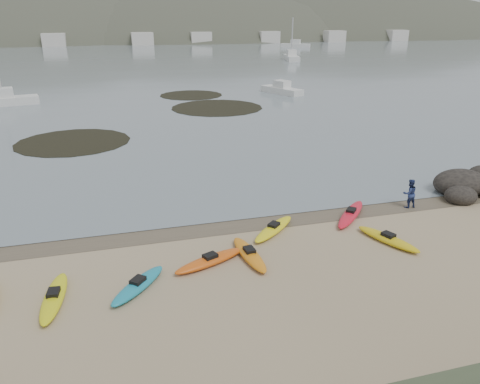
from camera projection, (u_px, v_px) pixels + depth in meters
name	position (u px, v px, depth m)	size (l,w,h in m)	color
ground	(240.00, 220.00, 23.20)	(600.00, 600.00, 0.00)	tan
wet_sand	(242.00, 223.00, 22.92)	(60.00, 60.00, 0.00)	brown
water	(111.00, 31.00, 293.13)	(1200.00, 1200.00, 0.00)	slate
kayaks	(226.00, 255.00, 19.53)	(18.16, 7.20, 0.34)	orange
person_east	(410.00, 193.00, 24.48)	(0.76, 0.59, 1.56)	navy
rock_cluster	(471.00, 189.00, 26.80)	(5.05, 3.68, 1.59)	black
kelp_mats	(172.00, 113.00, 48.41)	(23.79, 28.67, 0.04)	black
moored_boats	(187.00, 59.00, 99.78)	(95.44, 90.52, 1.25)	silver
far_hills	(208.00, 74.00, 213.34)	(550.00, 135.00, 80.00)	#384235
far_town	(139.00, 39.00, 154.47)	(199.00, 5.00, 4.00)	beige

